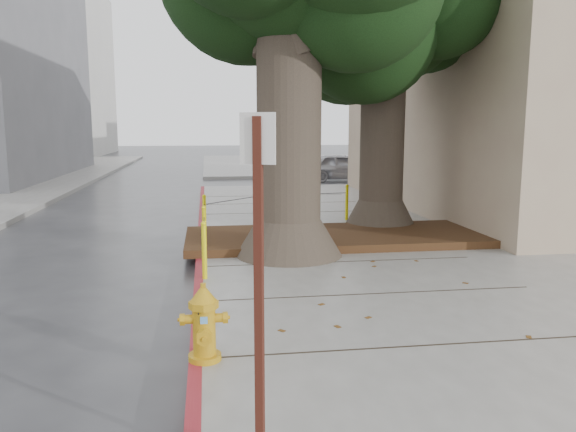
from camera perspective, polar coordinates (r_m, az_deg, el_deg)
name	(u,v)px	position (r m, az deg, el deg)	size (l,w,h in m)	color
ground	(336,305)	(8.35, 4.91, -9.02)	(140.00, 140.00, 0.00)	#28282B
sidewalk_far	(322,163)	(38.61, 3.43, 5.35)	(16.00, 20.00, 0.15)	slate
curb_red	(200,264)	(10.53, -8.97, -4.85)	(0.14, 26.00, 0.16)	maroon
planter_bed	(336,237)	(12.17, 4.87, -2.12)	(6.40, 2.60, 0.16)	black
building_far_white	(27,69)	(55.08, -24.98, 13.39)	(12.00, 18.00, 15.00)	silver
building_side_white	(491,96)	(38.20, 19.95, 11.43)	(10.00, 10.00, 9.00)	silver
building_side_grey	(528,80)	(46.45, 23.18, 12.60)	(12.00, 14.00, 12.00)	slate
tree_far	(398,20)	(14.00, 11.07, 18.92)	(4.50, 3.80, 7.17)	#4C3F33
bollard_ring	(252,215)	(12.29, -3.66, 0.05)	(3.79, 5.39, 0.95)	yellow
fire_hydrant	(204,323)	(6.04, -8.53, -10.72)	(0.43, 0.38, 0.84)	gold
signpost	(259,271)	(3.98, -2.99, -5.57)	(0.24, 0.11, 2.54)	#471911
car_silver	(341,167)	(27.08, 5.43, 4.97)	(1.56, 3.88, 1.32)	#A5A4A9
car_red	(512,168)	(28.74, 21.79, 4.51)	(1.30, 3.73, 1.23)	maroon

